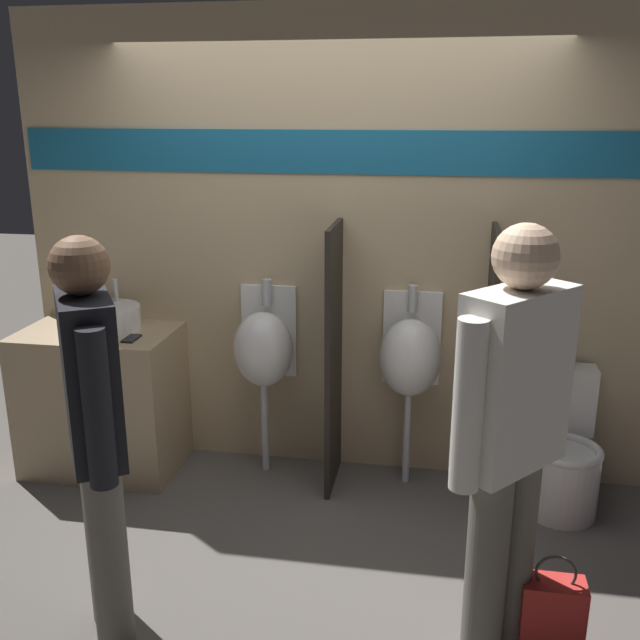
# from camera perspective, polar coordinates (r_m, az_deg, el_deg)

# --- Properties ---
(ground_plane) EXTENTS (16.00, 16.00, 0.00)m
(ground_plane) POSITION_cam_1_polar(r_m,az_deg,el_deg) (4.11, -0.42, -14.85)
(ground_plane) COLOR #5B5651
(display_wall) EXTENTS (3.74, 0.07, 2.70)m
(display_wall) POSITION_cam_1_polar(r_m,az_deg,el_deg) (4.17, 1.01, 5.74)
(display_wall) COLOR tan
(display_wall) RESTS_ON ground_plane
(sink_counter) EXTENTS (0.91, 0.58, 0.88)m
(sink_counter) POSITION_cam_1_polar(r_m,az_deg,el_deg) (4.56, -16.99, -6.13)
(sink_counter) COLOR tan
(sink_counter) RESTS_ON ground_plane
(sink_basin) EXTENTS (0.39, 0.39, 0.28)m
(sink_basin) POSITION_cam_1_polar(r_m,az_deg,el_deg) (4.43, -16.63, 0.19)
(sink_basin) COLOR white
(sink_basin) RESTS_ON sink_counter
(cell_phone) EXTENTS (0.07, 0.14, 0.01)m
(cell_phone) POSITION_cam_1_polar(r_m,az_deg,el_deg) (4.20, -14.86, -1.44)
(cell_phone) COLOR black
(cell_phone) RESTS_ON sink_counter
(divider_near_counter) EXTENTS (0.03, 0.47, 1.54)m
(divider_near_counter) POSITION_cam_1_polar(r_m,az_deg,el_deg) (4.07, 1.10, -3.12)
(divider_near_counter) COLOR #28231E
(divider_near_counter) RESTS_ON ground_plane
(divider_mid) EXTENTS (0.03, 0.47, 1.54)m
(divider_mid) POSITION_cam_1_polar(r_m,az_deg,el_deg) (4.04, 13.27, -3.74)
(divider_mid) COLOR #28231E
(divider_mid) RESTS_ON ground_plane
(urinal_near_counter) EXTENTS (0.35, 0.33, 1.18)m
(urinal_near_counter) POSITION_cam_1_polar(r_m,az_deg,el_deg) (4.22, -4.53, -2.32)
(urinal_near_counter) COLOR silver
(urinal_near_counter) RESTS_ON ground_plane
(urinal_far) EXTENTS (0.35, 0.33, 1.18)m
(urinal_far) POSITION_cam_1_polar(r_m,az_deg,el_deg) (4.10, 7.22, -2.97)
(urinal_far) COLOR silver
(urinal_far) RESTS_ON ground_plane
(toilet) EXTENTS (0.39, 0.56, 0.91)m
(toilet) POSITION_cam_1_polar(r_m,az_deg,el_deg) (4.22, 18.81, -10.23)
(toilet) COLOR white
(toilet) RESTS_ON ground_plane
(person_in_vest) EXTENTS (0.39, 0.52, 1.70)m
(person_in_vest) POSITION_cam_1_polar(r_m,az_deg,el_deg) (2.96, -17.54, -8.22)
(person_in_vest) COLOR #666056
(person_in_vest) RESTS_ON ground_plane
(person_with_lanyard) EXTENTS (0.45, 0.49, 1.77)m
(person_with_lanyard) POSITION_cam_1_polar(r_m,az_deg,el_deg) (2.77, 14.99, -8.91)
(person_with_lanyard) COLOR #666056
(person_with_lanyard) RESTS_ON ground_plane
(shopping_bag) EXTENTS (0.25, 0.14, 0.46)m
(shopping_bag) POSITION_cam_1_polar(r_m,az_deg,el_deg) (3.25, 18.00, -21.67)
(shopping_bag) COLOR red
(shopping_bag) RESTS_ON ground_plane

